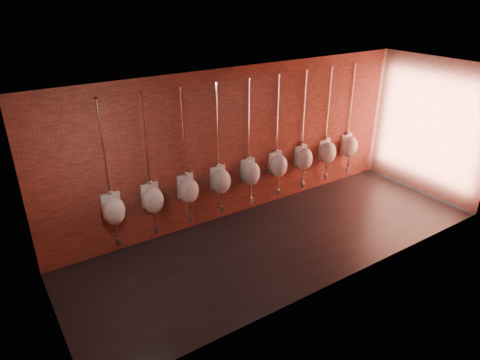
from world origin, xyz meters
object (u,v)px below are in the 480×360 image
at_px(urinal_1, 153,199).
at_px(urinal_8, 350,146).
at_px(urinal_0, 114,210).
at_px(urinal_6, 304,158).
at_px(urinal_5, 279,165).
at_px(urinal_2, 188,190).
at_px(urinal_7, 328,152).
at_px(urinal_4, 251,173).
at_px(urinal_3, 221,181).

height_order(urinal_1, urinal_8, same).
xyz_separation_m(urinal_0, urinal_6, (4.51, 0.00, 0.00)).
height_order(urinal_0, urinal_5, same).
distance_m(urinal_2, urinal_5, 2.25).
bearing_deg(urinal_1, urinal_2, 0.00).
relative_size(urinal_0, urinal_1, 1.00).
bearing_deg(urinal_6, urinal_7, 0.00).
height_order(urinal_4, urinal_5, same).
xyz_separation_m(urinal_3, urinal_4, (0.75, 0.00, 0.00)).
xyz_separation_m(urinal_0, urinal_4, (3.00, 0.00, 0.00)).
distance_m(urinal_4, urinal_6, 1.50).
relative_size(urinal_4, urinal_6, 1.00).
bearing_deg(urinal_4, urinal_7, 0.00).
bearing_deg(urinal_6, urinal_2, 180.00).
height_order(urinal_1, urinal_6, same).
relative_size(urinal_2, urinal_6, 1.00).
relative_size(urinal_0, urinal_7, 1.00).
xyz_separation_m(urinal_1, urinal_3, (1.50, 0.00, 0.00)).
height_order(urinal_0, urinal_4, same).
bearing_deg(urinal_0, urinal_1, 0.00).
bearing_deg(urinal_2, urinal_6, 0.00).
xyz_separation_m(urinal_2, urinal_4, (1.50, 0.00, 0.00)).
relative_size(urinal_2, urinal_8, 1.00).
height_order(urinal_1, urinal_4, same).
distance_m(urinal_5, urinal_7, 1.50).
xyz_separation_m(urinal_0, urinal_8, (6.01, 0.00, 0.00)).
distance_m(urinal_3, urinal_4, 0.75).
bearing_deg(urinal_6, urinal_8, 0.00).
bearing_deg(urinal_0, urinal_8, 0.00).
distance_m(urinal_0, urinal_5, 3.76).
distance_m(urinal_3, urinal_8, 3.76).
distance_m(urinal_4, urinal_7, 2.25).
distance_m(urinal_0, urinal_6, 4.51).
height_order(urinal_4, urinal_8, same).
bearing_deg(urinal_4, urinal_0, 180.00).
bearing_deg(urinal_1, urinal_6, 0.00).
bearing_deg(urinal_5, urinal_4, 180.00).
height_order(urinal_0, urinal_2, same).
bearing_deg(urinal_6, urinal_3, 180.00).
height_order(urinal_3, urinal_8, same).
relative_size(urinal_0, urinal_4, 1.00).
relative_size(urinal_0, urinal_6, 1.00).
bearing_deg(urinal_8, urinal_3, 180.00).
bearing_deg(urinal_2, urinal_4, 0.00).
bearing_deg(urinal_5, urinal_3, 180.00).
relative_size(urinal_3, urinal_8, 1.00).
height_order(urinal_2, urinal_5, same).
relative_size(urinal_3, urinal_7, 1.00).
distance_m(urinal_0, urinal_3, 2.25).
bearing_deg(urinal_1, urinal_7, 0.00).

